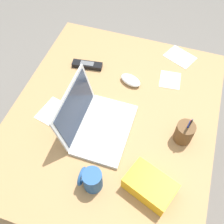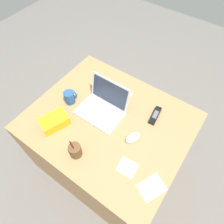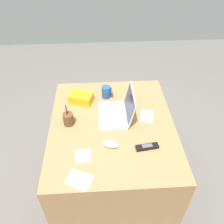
% 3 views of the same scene
% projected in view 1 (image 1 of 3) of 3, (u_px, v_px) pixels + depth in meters
% --- Properties ---
extents(ground_plane, '(6.00, 6.00, 0.00)m').
position_uv_depth(ground_plane, '(112.00, 174.00, 1.86)').
color(ground_plane, slate).
extents(desk, '(1.13, 0.95, 0.74)m').
position_uv_depth(desk, '(112.00, 150.00, 1.56)').
color(desk, '#A87C4F').
rests_on(desk, ground).
extents(laptop, '(0.33, 0.27, 0.22)m').
position_uv_depth(laptop, '(96.00, 123.00, 1.18)').
color(laptop, silver).
rests_on(laptop, desk).
extents(computer_mouse, '(0.10, 0.13, 0.04)m').
position_uv_depth(computer_mouse, '(131.00, 80.00, 1.35)').
color(computer_mouse, white).
rests_on(computer_mouse, desk).
extents(coffee_mug_white, '(0.08, 0.09, 0.10)m').
position_uv_depth(coffee_mug_white, '(92.00, 180.00, 1.02)').
color(coffee_mug_white, '#26518C').
rests_on(coffee_mug_white, desk).
extents(cordless_phone, '(0.06, 0.16, 0.03)m').
position_uv_depth(cordless_phone, '(87.00, 65.00, 1.42)').
color(cordless_phone, black).
rests_on(cordless_phone, desk).
extents(pen_holder, '(0.08, 0.08, 0.18)m').
position_uv_depth(pen_holder, '(184.00, 132.00, 1.14)').
color(pen_holder, brown).
rests_on(pen_holder, desk).
extents(snack_bag, '(0.18, 0.22, 0.08)m').
position_uv_depth(snack_bag, '(150.00, 186.00, 1.03)').
color(snack_bag, '#F2AD19').
rests_on(snack_bag, desk).
extents(paper_note_near_laptop, '(0.16, 0.13, 0.00)m').
position_uv_depth(paper_note_near_laptop, '(52.00, 111.00, 1.27)').
color(paper_note_near_laptop, white).
rests_on(paper_note_near_laptop, desk).
extents(paper_note_left, '(0.12, 0.11, 0.00)m').
position_uv_depth(paper_note_left, '(170.00, 80.00, 1.38)').
color(paper_note_left, white).
rests_on(paper_note_left, desk).
extents(paper_note_right, '(0.17, 0.19, 0.00)m').
position_uv_depth(paper_note_right, '(180.00, 57.00, 1.47)').
color(paper_note_right, white).
rests_on(paper_note_right, desk).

